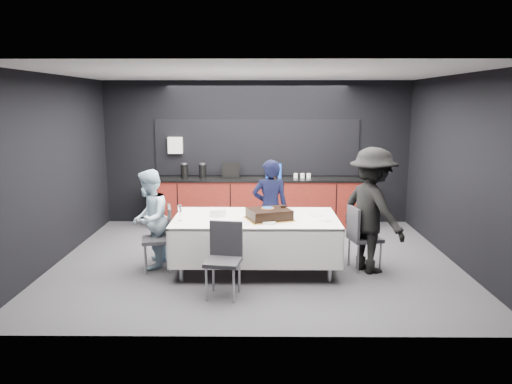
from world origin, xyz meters
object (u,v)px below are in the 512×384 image
(party_table, at_px, (256,226))
(person_right, at_px, (372,210))
(person_center, at_px, (270,208))
(chair_right, at_px, (360,233))
(cake_assembly, at_px, (269,214))
(chair_near, at_px, (224,253))
(plate_stack, at_px, (218,212))
(chair_left, at_px, (162,234))
(person_left, at_px, (149,219))
(champagne_flute, at_px, (180,209))

(party_table, relative_size, person_right, 1.31)
(person_center, distance_m, person_right, 1.60)
(chair_right, bearing_deg, party_table, -178.64)
(cake_assembly, relative_size, person_center, 0.48)
(chair_near, bearing_deg, chair_right, 27.51)
(chair_right, xyz_separation_m, chair_near, (-1.89, -0.98, 0.00))
(plate_stack, relative_size, chair_left, 0.25)
(cake_assembly, distance_m, chair_left, 1.57)
(cake_assembly, bearing_deg, person_left, 171.87)
(person_left, bearing_deg, chair_near, 49.21)
(cake_assembly, relative_size, person_left, 0.51)
(chair_right, xyz_separation_m, person_left, (-3.05, 0.06, 0.19))
(chair_near, distance_m, person_left, 1.57)
(plate_stack, height_order, chair_left, chair_left)
(chair_near, xyz_separation_m, person_right, (2.03, 0.90, 0.35))
(champagne_flute, distance_m, chair_left, 0.54)
(chair_right, height_order, person_center, person_center)
(cake_assembly, height_order, chair_left, cake_assembly)
(chair_right, relative_size, person_right, 0.52)
(person_center, bearing_deg, cake_assembly, 84.89)
(plate_stack, height_order, person_left, person_left)
(champagne_flute, relative_size, person_right, 0.13)
(chair_right, relative_size, chair_near, 1.00)
(chair_left, bearing_deg, cake_assembly, -4.95)
(champagne_flute, height_order, person_center, person_center)
(chair_left, relative_size, person_left, 0.64)
(party_table, xyz_separation_m, chair_near, (-0.38, -0.95, -0.11))
(cake_assembly, distance_m, champagne_flute, 1.24)
(chair_left, bearing_deg, plate_stack, 6.08)
(party_table, height_order, chair_right, chair_right)
(champagne_flute, xyz_separation_m, person_center, (1.26, 0.91, -0.17))
(person_left, xyz_separation_m, person_right, (3.19, -0.14, 0.17))
(person_right, bearing_deg, party_table, 58.54)
(chair_near, bearing_deg, plate_stack, 99.11)
(cake_assembly, relative_size, plate_stack, 3.20)
(cake_assembly, bearing_deg, party_table, 141.79)
(plate_stack, xyz_separation_m, person_left, (-1.00, 0.03, -0.11))
(party_table, xyz_separation_m, chair_right, (1.50, 0.04, -0.11))
(chair_left, relative_size, chair_right, 1.00)
(chair_left, relative_size, person_right, 0.52)
(cake_assembly, distance_m, chair_near, 1.03)
(cake_assembly, relative_size, chair_near, 0.79)
(champagne_flute, bearing_deg, person_center, 35.69)
(person_left, bearing_deg, chair_right, 90.07)
(cake_assembly, height_order, plate_stack, cake_assembly)
(party_table, bearing_deg, person_right, -1.47)
(plate_stack, height_order, champagne_flute, champagne_flute)
(plate_stack, bearing_deg, party_table, -7.09)
(cake_assembly, distance_m, person_center, 0.83)
(party_table, bearing_deg, person_left, 176.35)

